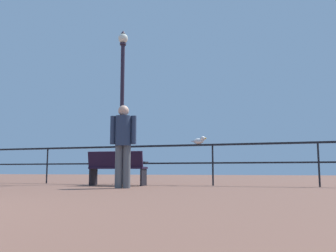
% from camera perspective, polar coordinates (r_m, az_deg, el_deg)
% --- Properties ---
extents(pier_railing, '(25.00, 0.05, 1.06)m').
position_cam_1_polar(pier_railing, '(10.01, -7.08, -4.68)').
color(pier_railing, black).
rests_on(pier_railing, ground_plane).
extents(bench_near_left, '(1.47, 0.72, 0.85)m').
position_cam_1_polar(bench_near_left, '(9.15, -8.13, -6.39)').
color(bench_near_left, black).
rests_on(bench_near_left, ground_plane).
extents(lamppost_center, '(0.29, 0.29, 4.55)m').
position_cam_1_polar(lamppost_center, '(10.59, -7.32, 4.12)').
color(lamppost_center, '#261D2D').
rests_on(lamppost_center, ground_plane).
extents(person_by_bench, '(0.56, 0.35, 1.80)m').
position_cam_1_polar(person_by_bench, '(7.84, -7.16, -2.25)').
color(person_by_bench, '#4E5258').
rests_on(person_by_bench, ground_plane).
extents(seagull_on_rail, '(0.43, 0.20, 0.20)m').
position_cam_1_polar(seagull_on_rail, '(9.32, 5.01, -2.33)').
color(seagull_on_rail, silver).
rests_on(seagull_on_rail, pier_railing).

